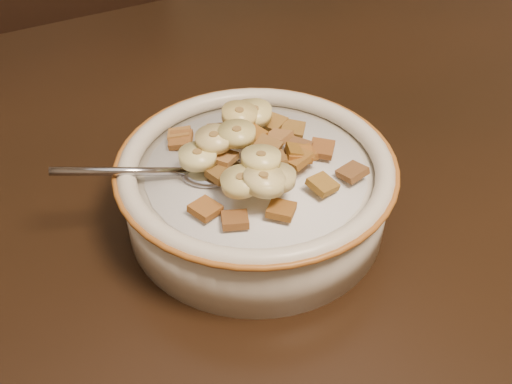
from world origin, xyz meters
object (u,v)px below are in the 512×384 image
table (162,228)px  cereal_bowl (256,194)px  spoon (213,171)px  chair (105,125)px

table → cereal_bowl: 0.10m
cereal_bowl → spoon: size_ratio=4.17×
cereal_bowl → spoon: spoon is taller
chair → cereal_bowl: 0.65m
spoon → table: bearing=-114.6°
table → spoon: (0.04, -0.04, 0.08)m
table → chair: chair is taller
chair → cereal_bowl: (-0.01, -0.59, 0.28)m
table → cereal_bowl: cereal_bowl is taller
table → chair: (0.08, 0.54, -0.23)m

